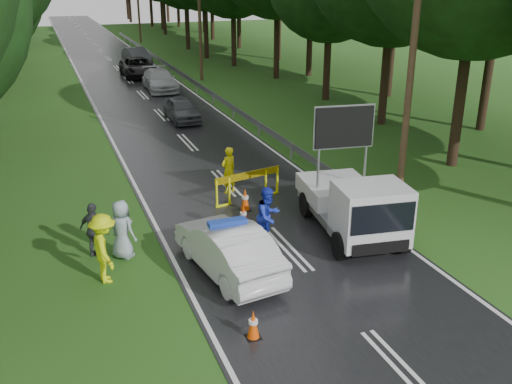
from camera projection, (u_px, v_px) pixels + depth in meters
name	position (u px, v px, depth m)	size (l,w,h in m)	color
ground	(288.00, 249.00, 16.94)	(160.00, 160.00, 0.00)	#254C15
road	(128.00, 80.00, 43.09)	(7.00, 140.00, 0.02)	black
guardrail	(177.00, 71.00, 43.83)	(0.12, 60.06, 0.70)	gray
utility_pole_near	(412.00, 58.00, 18.56)	(1.40, 0.24, 10.00)	#452F20
utility_pole_mid	(199.00, 10.00, 41.23)	(1.40, 0.24, 10.00)	#452F20
police_sedan	(228.00, 249.00, 15.41)	(2.08, 4.40, 1.53)	silver
work_truck	(355.00, 205.00, 17.39)	(2.73, 5.03, 3.83)	gray
barrier	(248.00, 179.00, 20.19)	(2.60, 0.61, 1.10)	#E8F40D
officer	(229.00, 170.00, 20.92)	(0.64, 0.42, 1.76)	yellow
civilian	(268.00, 216.00, 16.90)	(0.89, 0.69, 1.83)	#1B2EB5
bystander_left	(104.00, 248.00, 14.86)	(1.23, 0.71, 1.91)	#D3E80C
bystander_mid	(94.00, 231.00, 16.18)	(0.97, 0.40, 1.66)	#383A3F
bystander_right	(122.00, 229.00, 16.15)	(0.85, 0.55, 1.74)	#8EA1AA
queue_car_first	(182.00, 109.00, 31.20)	(1.50, 3.73, 1.27)	#43464B
queue_car_second	(160.00, 80.00, 39.20)	(1.97, 4.86, 1.41)	#ABAEB3
queue_car_third	(138.00, 67.00, 44.28)	(2.40, 5.20, 1.44)	black
queue_car_fourth	(137.00, 56.00, 49.80)	(1.56, 4.47, 1.47)	#3B3D42
cone_near_left	(253.00, 325.00, 12.70)	(0.34, 0.34, 0.72)	black
cone_center	(243.00, 216.00, 18.33)	(0.35, 0.35, 0.74)	black
cone_far	(245.00, 200.00, 19.52)	(0.38, 0.38, 0.80)	black
cone_left_mid	(199.00, 246.00, 16.41)	(0.32, 0.32, 0.68)	black
cone_right	(361.00, 201.00, 19.51)	(0.34, 0.34, 0.72)	black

